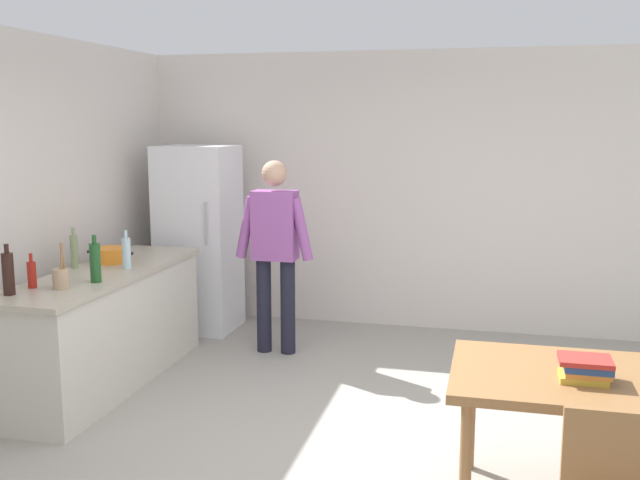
{
  "coord_description": "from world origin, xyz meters",
  "views": [
    {
      "loc": [
        0.89,
        -4.02,
        2.03
      ],
      "look_at": [
        -0.38,
        1.14,
        1.15
      ],
      "focal_mm": 40.26,
      "sensor_mm": 36.0,
      "label": 1
    }
  ],
  "objects_px": {
    "person": "(275,244)",
    "cooking_pot": "(110,255)",
    "refrigerator": "(199,238)",
    "bottle_water_clear": "(126,253)",
    "bottle_wine_dark": "(8,273)",
    "bottle_wine_green": "(95,262)",
    "bottle_vinegar_tall": "(74,251)",
    "dining_table": "(590,389)",
    "utensil_jar": "(61,278)",
    "book_stack": "(586,369)",
    "bottle_sauce_red": "(32,274)"
  },
  "relations": [
    {
      "from": "dining_table",
      "to": "bottle_water_clear",
      "type": "distance_m",
      "value": 3.5
    },
    {
      "from": "refrigerator",
      "to": "book_stack",
      "type": "distance_m",
      "value": 4.29
    },
    {
      "from": "bottle_water_clear",
      "to": "book_stack",
      "type": "relative_size",
      "value": 1.17
    },
    {
      "from": "utensil_jar",
      "to": "bottle_vinegar_tall",
      "type": "height_order",
      "value": "same"
    },
    {
      "from": "refrigerator",
      "to": "bottle_vinegar_tall",
      "type": "relative_size",
      "value": 5.62
    },
    {
      "from": "dining_table",
      "to": "bottle_vinegar_tall",
      "type": "distance_m",
      "value": 3.85
    },
    {
      "from": "bottle_wine_dark",
      "to": "bottle_vinegar_tall",
      "type": "relative_size",
      "value": 1.06
    },
    {
      "from": "refrigerator",
      "to": "bottle_sauce_red",
      "type": "relative_size",
      "value": 7.5
    },
    {
      "from": "bottle_wine_dark",
      "to": "bottle_wine_green",
      "type": "bearing_deg",
      "value": 53.19
    },
    {
      "from": "cooking_pot",
      "to": "utensil_jar",
      "type": "xyz_separation_m",
      "value": [
        0.16,
        -0.92,
        0.02
      ]
    },
    {
      "from": "bottle_water_clear",
      "to": "book_stack",
      "type": "xyz_separation_m",
      "value": [
        3.23,
        -1.31,
        -0.21
      ]
    },
    {
      "from": "person",
      "to": "cooking_pot",
      "type": "relative_size",
      "value": 4.25
    },
    {
      "from": "bottle_water_clear",
      "to": "bottle_wine_dark",
      "type": "distance_m",
      "value": 1.01
    },
    {
      "from": "dining_table",
      "to": "bottle_vinegar_tall",
      "type": "relative_size",
      "value": 4.37
    },
    {
      "from": "book_stack",
      "to": "bottle_sauce_red",
      "type": "bearing_deg",
      "value": 170.96
    },
    {
      "from": "dining_table",
      "to": "cooking_pot",
      "type": "distance_m",
      "value": 3.8
    },
    {
      "from": "bottle_sauce_red",
      "to": "bottle_wine_dark",
      "type": "bearing_deg",
      "value": -95.75
    },
    {
      "from": "utensil_jar",
      "to": "bottle_wine_dark",
      "type": "xyz_separation_m",
      "value": [
        -0.23,
        -0.23,
        0.07
      ]
    },
    {
      "from": "person",
      "to": "bottle_vinegar_tall",
      "type": "height_order",
      "value": "person"
    },
    {
      "from": "book_stack",
      "to": "dining_table",
      "type": "bearing_deg",
      "value": 67.59
    },
    {
      "from": "bottle_sauce_red",
      "to": "bottle_wine_dark",
      "type": "distance_m",
      "value": 0.22
    },
    {
      "from": "cooking_pot",
      "to": "bottle_water_clear",
      "type": "height_order",
      "value": "bottle_water_clear"
    },
    {
      "from": "bottle_wine_green",
      "to": "bottle_vinegar_tall",
      "type": "xyz_separation_m",
      "value": [
        -0.42,
        0.4,
        -0.01
      ]
    },
    {
      "from": "bottle_water_clear",
      "to": "bottle_wine_dark",
      "type": "relative_size",
      "value": 0.88
    },
    {
      "from": "refrigerator",
      "to": "bottle_water_clear",
      "type": "height_order",
      "value": "refrigerator"
    },
    {
      "from": "person",
      "to": "bottle_sauce_red",
      "type": "relative_size",
      "value": 7.08
    },
    {
      "from": "person",
      "to": "bottle_wine_green",
      "type": "distance_m",
      "value": 1.67
    },
    {
      "from": "person",
      "to": "dining_table",
      "type": "xyz_separation_m",
      "value": [
        2.35,
        -2.15,
        -0.31
      ]
    },
    {
      "from": "cooking_pot",
      "to": "bottle_vinegar_tall",
      "type": "bearing_deg",
      "value": -116.92
    },
    {
      "from": "bottle_wine_green",
      "to": "bottle_wine_dark",
      "type": "relative_size",
      "value": 1.0
    },
    {
      "from": "bottle_wine_green",
      "to": "book_stack",
      "type": "relative_size",
      "value": 1.33
    },
    {
      "from": "bottle_wine_green",
      "to": "book_stack",
      "type": "distance_m",
      "value": 3.31
    },
    {
      "from": "bottle_water_clear",
      "to": "bottle_wine_dark",
      "type": "height_order",
      "value": "bottle_wine_dark"
    },
    {
      "from": "refrigerator",
      "to": "bottle_water_clear",
      "type": "relative_size",
      "value": 6.0
    },
    {
      "from": "person",
      "to": "cooking_pot",
      "type": "bearing_deg",
      "value": -147.77
    },
    {
      "from": "dining_table",
      "to": "bottle_wine_dark",
      "type": "height_order",
      "value": "bottle_wine_dark"
    },
    {
      "from": "person",
      "to": "bottle_wine_green",
      "type": "relative_size",
      "value": 5.0
    },
    {
      "from": "utensil_jar",
      "to": "book_stack",
      "type": "relative_size",
      "value": 1.25
    },
    {
      "from": "cooking_pot",
      "to": "dining_table",
      "type": "bearing_deg",
      "value": -21.84
    },
    {
      "from": "bottle_wine_green",
      "to": "bottle_sauce_red",
      "type": "bearing_deg",
      "value": -142.07
    },
    {
      "from": "utensil_jar",
      "to": "bottle_vinegar_tall",
      "type": "relative_size",
      "value": 1.0
    },
    {
      "from": "utensil_jar",
      "to": "book_stack",
      "type": "distance_m",
      "value": 3.38
    },
    {
      "from": "person",
      "to": "utensil_jar",
      "type": "distance_m",
      "value": 1.94
    },
    {
      "from": "person",
      "to": "utensil_jar",
      "type": "bearing_deg",
      "value": -121.41
    },
    {
      "from": "person",
      "to": "bottle_vinegar_tall",
      "type": "relative_size",
      "value": 5.31
    },
    {
      "from": "person",
      "to": "utensil_jar",
      "type": "relative_size",
      "value": 5.31
    },
    {
      "from": "dining_table",
      "to": "bottle_water_clear",
      "type": "height_order",
      "value": "bottle_water_clear"
    },
    {
      "from": "bottle_vinegar_tall",
      "to": "book_stack",
      "type": "bearing_deg",
      "value": -18.58
    },
    {
      "from": "person",
      "to": "bottle_water_clear",
      "type": "xyz_separation_m",
      "value": [
        -0.91,
        -0.93,
        0.05
      ]
    },
    {
      "from": "utensil_jar",
      "to": "bottle_sauce_red",
      "type": "xyz_separation_m",
      "value": [
        -0.21,
        -0.02,
        0.02
      ]
    }
  ]
}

